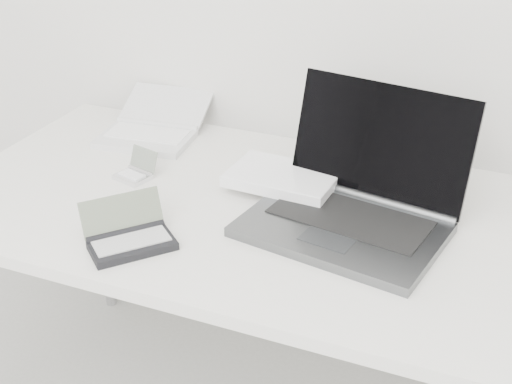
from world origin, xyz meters
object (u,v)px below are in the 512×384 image
at_px(netbook_open_white, 152,129).
at_px(laptop_large, 337,197).
at_px(palmtop_charcoal, 129,237).
at_px(desk, 274,227).

bearing_deg(netbook_open_white, laptop_large, -26.95).
bearing_deg(palmtop_charcoal, laptop_large, -10.44).
relative_size(desk, netbook_open_white, 4.64).
bearing_deg(desk, laptop_large, 12.66).
height_order(netbook_open_white, palmtop_charcoal, palmtop_charcoal).
distance_m(desk, palmtop_charcoal, 0.35).
bearing_deg(desk, netbook_open_white, 150.99).
relative_size(desk, laptop_large, 2.83).
relative_size(desk, palmtop_charcoal, 7.33).
bearing_deg(laptop_large, palmtop_charcoal, -132.05).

